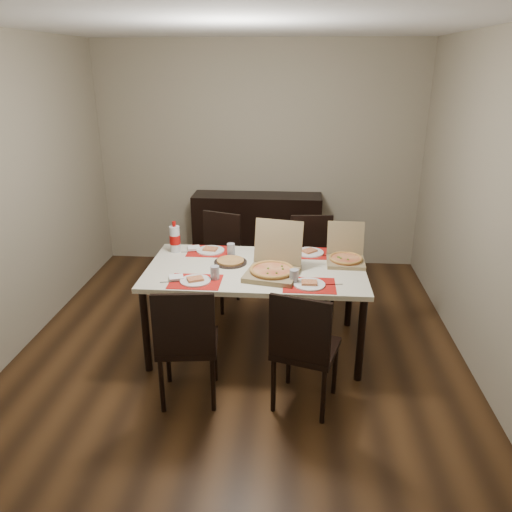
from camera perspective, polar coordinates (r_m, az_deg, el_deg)
name	(u,v)px	position (r m, az deg, el deg)	size (l,w,h in m)	color
ground	(242,342)	(4.55, -1.61, -9.84)	(3.80, 4.00, 0.02)	#422814
room_walls	(245,138)	(4.37, -1.24, 13.29)	(3.84, 4.02, 2.62)	gray
sideboard	(257,232)	(5.98, 0.13, 2.80)	(1.50, 0.40, 0.90)	black
dining_table	(256,275)	(4.17, 0.00, -2.14)	(1.80, 1.00, 0.75)	beige
chair_near_left	(187,341)	(3.59, -7.93, -9.56)	(0.47, 0.47, 0.93)	black
chair_near_right	(304,346)	(3.51, 5.46, -10.21)	(0.52, 0.52, 0.93)	black
chair_far_left	(217,255)	(5.08, -4.48, 0.09)	(0.54, 0.54, 0.93)	black
chair_far_right	(312,259)	(5.00, 6.41, -0.36)	(0.46, 0.46, 0.93)	black
setting_near_left	(198,278)	(3.90, -6.62, -2.56)	(0.47, 0.30, 0.11)	red
setting_near_right	(305,282)	(3.83, 5.63, -2.99)	(0.46, 0.30, 0.11)	red
setting_far_left	(214,250)	(4.48, -4.87, 0.69)	(0.49, 0.30, 0.11)	red
setting_far_right	(304,252)	(4.45, 5.48, 0.51)	(0.46, 0.30, 0.11)	red
napkin_loose	(267,266)	(4.14, 1.29, -1.17)	(0.12, 0.11, 0.02)	white
pizza_box_center	(273,268)	(3.98, 1.97, -1.32)	(0.48, 0.51, 0.40)	olive
pizza_box_right	(346,256)	(4.30, 10.20, -0.02)	(0.32, 0.36, 0.32)	olive
faina_plate	(230,262)	(4.23, -2.94, -0.64)	(0.28, 0.28, 0.03)	black
dip_bowl	(266,256)	(4.34, 1.19, -0.03)	(0.11, 0.11, 0.03)	white
soda_bottle	(175,239)	(4.51, -9.26, 1.94)	(0.09, 0.09, 0.28)	silver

